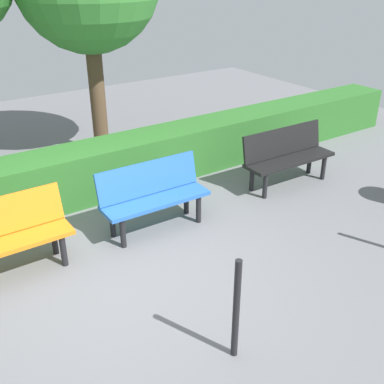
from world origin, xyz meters
TOP-DOWN VIEW (x-y plane):
  - ground_plane at (0.00, 0.00)m, footprint 16.00×16.00m
  - bench_black at (-3.16, -0.67)m, footprint 1.52×0.49m
  - bench_blue at (-0.81, -0.66)m, footprint 1.40×0.49m
  - hedge_row at (-0.95, -1.95)m, footprint 11.53×0.70m
  - railing_post_mid at (-0.29, 1.64)m, footprint 0.06×0.06m

SIDE VIEW (x-z plane):
  - ground_plane at x=0.00m, z-range 0.00..0.00m
  - hedge_row at x=-0.95m, z-range 0.00..0.76m
  - bench_blue at x=-0.81m, z-range 0.05..0.91m
  - bench_black at x=-3.16m, z-range 0.05..0.91m
  - railing_post_mid at x=-0.29m, z-range 0.00..1.00m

